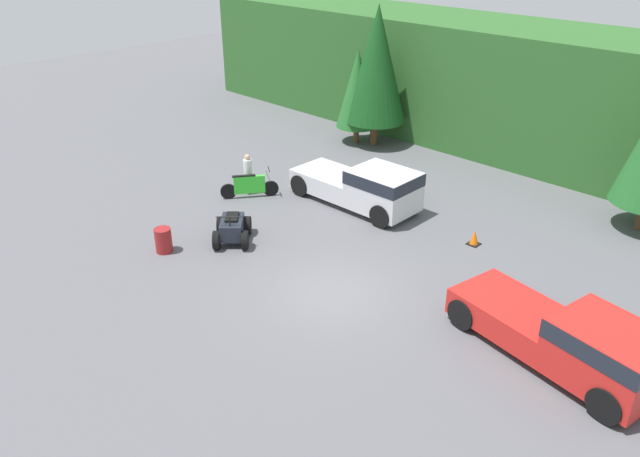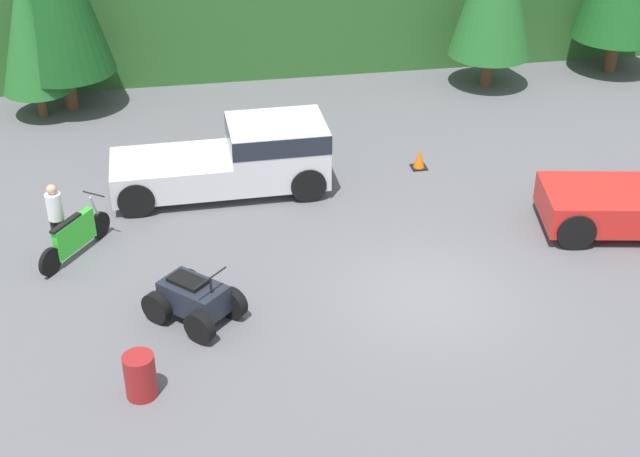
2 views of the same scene
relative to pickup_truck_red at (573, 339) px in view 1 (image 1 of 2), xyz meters
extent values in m
plane|color=#5B5B60|center=(-6.79, -1.66, -0.95)|extent=(80.00, 80.00, 0.00)
cube|color=#2D6028|center=(-6.79, 14.34, 1.99)|extent=(44.00, 6.00, 5.87)
cylinder|color=brown|center=(-15.71, 9.56, -0.53)|extent=(0.28, 0.28, 0.84)
cone|color=#236628|center=(-15.71, 9.56, 1.82)|extent=(2.06, 2.06, 3.85)
cylinder|color=brown|center=(-14.88, 10.00, -0.34)|extent=(0.41, 0.41, 1.23)
cone|color=#144719|center=(-14.88, 10.00, 3.07)|extent=(3.00, 3.00, 5.58)
cube|color=red|center=(0.91, -0.17, 0.07)|extent=(2.84, 2.39, 1.53)
cube|color=#1E232D|center=(0.91, -0.17, 0.57)|extent=(2.86, 2.42, 0.49)
cube|color=red|center=(-1.84, 0.34, -0.31)|extent=(3.39, 2.50, 0.77)
cylinder|color=black|center=(1.41, -1.18, -0.50)|extent=(0.94, 0.44, 0.90)
cylinder|color=black|center=(-2.62, 1.40, -0.50)|extent=(0.94, 0.44, 0.90)
cylinder|color=black|center=(-2.95, -0.37, -0.50)|extent=(0.94, 0.44, 0.90)
cube|color=silver|center=(-9.27, 3.82, 0.07)|extent=(2.47, 2.00, 1.53)
cube|color=#1E232D|center=(-9.27, 3.82, 0.57)|extent=(2.49, 2.02, 0.49)
cube|color=silver|center=(-11.98, 3.79, -0.31)|extent=(3.01, 2.01, 0.77)
cylinder|color=black|center=(-8.65, 4.73, -0.50)|extent=(0.91, 0.29, 0.90)
cylinder|color=black|center=(-8.63, 2.93, -0.50)|extent=(0.91, 0.29, 0.90)
cylinder|color=black|center=(-12.90, 4.67, -0.50)|extent=(0.91, 0.29, 0.90)
cylinder|color=black|center=(-12.88, 2.87, -0.50)|extent=(0.91, 0.29, 0.90)
cylinder|color=black|center=(-13.73, 1.98, -0.62)|extent=(0.46, 0.59, 0.65)
cylinder|color=black|center=(-14.74, 0.56, -0.62)|extent=(0.46, 0.59, 0.65)
cube|color=green|center=(-14.23, 1.27, -0.38)|extent=(0.87, 1.14, 0.74)
cylinder|color=#B7B7BC|center=(-13.76, 1.94, -0.19)|extent=(0.22, 0.28, 0.83)
cylinder|color=black|center=(-13.76, 1.94, 0.24)|extent=(0.51, 0.37, 0.04)
cube|color=black|center=(-14.36, 1.10, 0.02)|extent=(0.66, 0.85, 0.06)
cylinder|color=black|center=(-10.95, -1.69, -0.61)|extent=(0.63, 0.63, 0.67)
cylinder|color=black|center=(-11.65, -2.39, -0.61)|extent=(0.63, 0.63, 0.67)
cylinder|color=black|center=(-11.77, -0.88, -0.61)|extent=(0.63, 0.63, 0.67)
cylinder|color=black|center=(-12.47, -1.58, -0.61)|extent=(0.63, 0.63, 0.67)
cube|color=#1E232D|center=(-11.71, -1.63, -0.40)|extent=(1.49, 1.48, 0.59)
cylinder|color=black|center=(-11.36, -1.98, 0.07)|extent=(0.07, 0.07, 0.35)
cylinder|color=black|center=(-11.36, -1.98, 0.25)|extent=(0.68, 0.69, 0.04)
cube|color=black|center=(-11.81, -1.54, -0.06)|extent=(0.86, 0.86, 0.08)
cylinder|color=black|center=(-14.68, 1.58, -0.52)|extent=(0.24, 0.24, 0.85)
cylinder|color=black|center=(-14.52, 1.48, -0.52)|extent=(0.24, 0.24, 0.85)
cylinder|color=white|center=(-14.60, 1.53, 0.22)|extent=(0.49, 0.49, 0.64)
sphere|color=tan|center=(-14.60, 1.53, 0.65)|extent=(0.32, 0.32, 0.23)
cube|color=black|center=(-5.38, 4.19, -0.93)|extent=(0.42, 0.42, 0.03)
cone|color=orange|center=(-5.38, 4.19, -0.67)|extent=(0.32, 0.32, 0.55)
cylinder|color=maroon|center=(-12.79, -3.79, -0.51)|extent=(0.58, 0.58, 0.88)
camera|label=1|loc=(4.35, -13.57, 9.60)|focal=35.00mm
camera|label=2|loc=(-11.74, -16.58, 9.99)|focal=50.00mm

